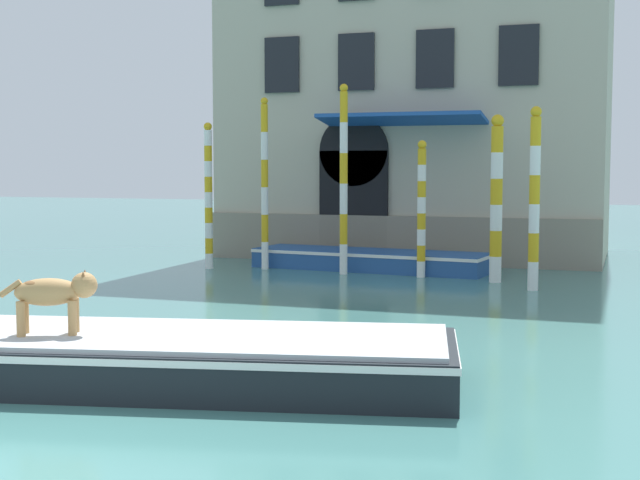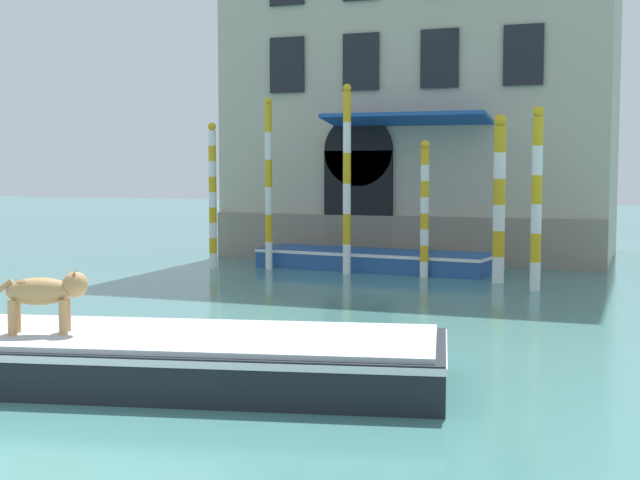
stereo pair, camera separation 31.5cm
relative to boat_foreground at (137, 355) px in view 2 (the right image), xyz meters
name	(u,v)px [view 2 (the right image)]	position (x,y,z in m)	size (l,w,h in m)	color
palazzo_left	(426,36)	(-0.53, 17.11, 6.20)	(10.89, 7.40, 13.10)	#B2A893
boat_foreground	(137,355)	(0.00, 0.00, 0.00)	(7.87, 3.87, 0.62)	black
dog_on_deck	(46,292)	(-0.98, -0.43, 0.79)	(1.06, 0.68, 0.77)	tan
boat_moored_near_palazzo	(374,260)	(-0.74, 12.49, -0.06)	(6.28, 2.30, 0.50)	#234C8C
mooring_pole_0	(269,183)	(-3.36, 11.76, 1.89)	(0.19, 0.19, 4.41)	white
mooring_pole_1	(213,195)	(-4.76, 11.35, 1.58)	(0.21, 0.21, 3.78)	white
mooring_pole_2	(347,179)	(-1.09, 11.35, 2.01)	(0.20, 0.20, 4.65)	white
mooring_pole_3	(537,198)	(3.62, 9.94, 1.65)	(0.24, 0.24, 3.91)	white
mooring_pole_4	(499,198)	(2.66, 11.05, 1.61)	(0.29, 0.29, 3.82)	white
mooring_pole_5	(425,208)	(0.84, 11.39, 1.32)	(0.21, 0.21, 3.27)	white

